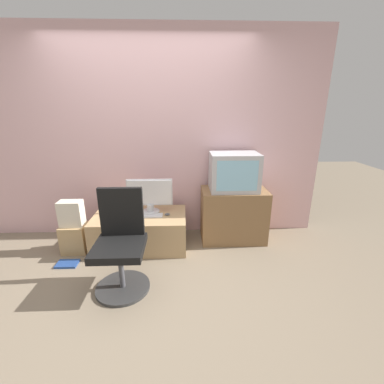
{
  "coord_description": "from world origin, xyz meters",
  "views": [
    {
      "loc": [
        0.39,
        -2.02,
        1.67
      ],
      "look_at": [
        0.5,
        1.0,
        0.67
      ],
      "focal_mm": 24.0,
      "sensor_mm": 36.0,
      "label": 1
    }
  ],
  "objects_px": {
    "book": "(67,264)",
    "office_chair": "(121,247)",
    "main_monitor": "(150,196)",
    "mouse": "(167,214)",
    "keyboard": "(149,216)",
    "cardboard_box_lower": "(75,238)",
    "crt_tv": "(234,172)"
  },
  "relations": [
    {
      "from": "keyboard",
      "to": "office_chair",
      "type": "height_order",
      "value": "office_chair"
    },
    {
      "from": "keyboard",
      "to": "cardboard_box_lower",
      "type": "relative_size",
      "value": 0.94
    },
    {
      "from": "crt_tv",
      "to": "cardboard_box_lower",
      "type": "relative_size",
      "value": 1.73
    },
    {
      "from": "office_chair",
      "to": "book",
      "type": "height_order",
      "value": "office_chair"
    },
    {
      "from": "mouse",
      "to": "main_monitor",
      "type": "bearing_deg",
      "value": 153.09
    },
    {
      "from": "crt_tv",
      "to": "office_chair",
      "type": "xyz_separation_m",
      "value": [
        -1.22,
        -0.9,
        -0.49
      ]
    },
    {
      "from": "crt_tv",
      "to": "cardboard_box_lower",
      "type": "xyz_separation_m",
      "value": [
        -1.94,
        -0.24,
        -0.74
      ]
    },
    {
      "from": "cardboard_box_lower",
      "to": "book",
      "type": "xyz_separation_m",
      "value": [
        0.01,
        -0.3,
        -0.16
      ]
    },
    {
      "from": "office_chair",
      "to": "book",
      "type": "xyz_separation_m",
      "value": [
        -0.71,
        0.36,
        -0.41
      ]
    },
    {
      "from": "mouse",
      "to": "crt_tv",
      "type": "relative_size",
      "value": 0.11
    },
    {
      "from": "office_chair",
      "to": "book",
      "type": "distance_m",
      "value": 0.89
    },
    {
      "from": "keyboard",
      "to": "book",
      "type": "distance_m",
      "value": 1.04
    },
    {
      "from": "keyboard",
      "to": "mouse",
      "type": "bearing_deg",
      "value": 4.63
    },
    {
      "from": "mouse",
      "to": "book",
      "type": "height_order",
      "value": "mouse"
    },
    {
      "from": "cardboard_box_lower",
      "to": "book",
      "type": "distance_m",
      "value": 0.34
    },
    {
      "from": "office_chair",
      "to": "cardboard_box_lower",
      "type": "xyz_separation_m",
      "value": [
        -0.72,
        0.67,
        -0.25
      ]
    },
    {
      "from": "keyboard",
      "to": "main_monitor",
      "type": "bearing_deg",
      "value": 88.93
    },
    {
      "from": "mouse",
      "to": "office_chair",
      "type": "height_order",
      "value": "office_chair"
    },
    {
      "from": "office_chair",
      "to": "main_monitor",
      "type": "bearing_deg",
      "value": 77.77
    },
    {
      "from": "keyboard",
      "to": "mouse",
      "type": "height_order",
      "value": "mouse"
    },
    {
      "from": "main_monitor",
      "to": "book",
      "type": "relative_size",
      "value": 2.41
    },
    {
      "from": "crt_tv",
      "to": "office_chair",
      "type": "height_order",
      "value": "crt_tv"
    },
    {
      "from": "mouse",
      "to": "book",
      "type": "xyz_separation_m",
      "value": [
        -1.11,
        -0.37,
        -0.42
      ]
    },
    {
      "from": "main_monitor",
      "to": "office_chair",
      "type": "distance_m",
      "value": 0.89
    },
    {
      "from": "crt_tv",
      "to": "main_monitor",
      "type": "bearing_deg",
      "value": -176.74
    },
    {
      "from": "main_monitor",
      "to": "book",
      "type": "bearing_deg",
      "value": -151.7
    },
    {
      "from": "book",
      "to": "office_chair",
      "type": "bearing_deg",
      "value": -27.17
    },
    {
      "from": "keyboard",
      "to": "cardboard_box_lower",
      "type": "xyz_separation_m",
      "value": [
        -0.9,
        -0.05,
        -0.26
      ]
    },
    {
      "from": "main_monitor",
      "to": "mouse",
      "type": "relative_size",
      "value": 8.56
    },
    {
      "from": "office_chair",
      "to": "cardboard_box_lower",
      "type": "bearing_deg",
      "value": 137.17
    },
    {
      "from": "cardboard_box_lower",
      "to": "office_chair",
      "type": "bearing_deg",
      "value": -42.83
    },
    {
      "from": "mouse",
      "to": "keyboard",
      "type": "bearing_deg",
      "value": -175.37
    }
  ]
}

